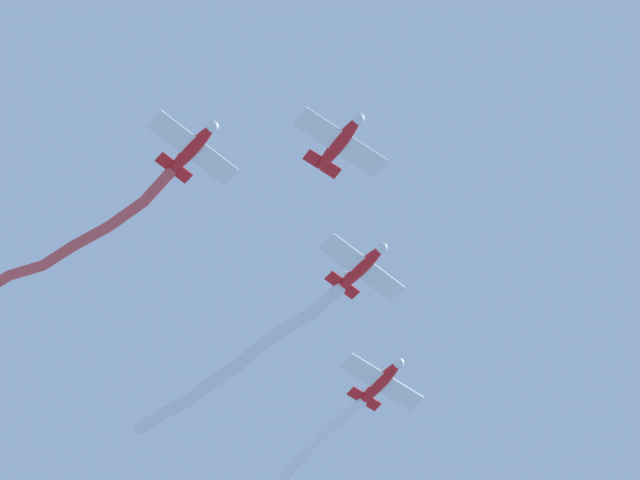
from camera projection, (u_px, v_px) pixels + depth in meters
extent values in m
ellipsoid|color=red|center=(339.00, 143.00, 87.31)|extent=(4.82, 1.94, 0.97)
sphere|color=white|center=(359.00, 119.00, 86.39)|extent=(0.98, 0.98, 0.82)
ellipsoid|color=black|center=(344.00, 135.00, 87.38)|extent=(1.29, 0.88, 0.52)
cube|color=white|center=(340.00, 142.00, 87.14)|extent=(3.02, 7.06, 0.13)
cube|color=red|center=(322.00, 164.00, 88.20)|extent=(1.45, 2.81, 0.11)
cube|color=white|center=(323.00, 160.00, 88.60)|extent=(1.08, 0.35, 1.33)
ellipsoid|color=red|center=(361.00, 268.00, 92.32)|extent=(4.80, 1.49, 0.97)
sphere|color=white|center=(382.00, 248.00, 91.47)|extent=(0.91, 0.91, 0.82)
ellipsoid|color=black|center=(366.00, 260.00, 92.41)|extent=(1.25, 0.77, 0.52)
cube|color=white|center=(362.00, 268.00, 92.15)|extent=(2.37, 7.01, 0.13)
cube|color=red|center=(342.00, 285.00, 93.15)|extent=(1.20, 2.77, 0.11)
cube|color=white|center=(343.00, 281.00, 93.55)|extent=(1.08, 0.25, 1.33)
cylinder|color=white|center=(327.00, 300.00, 93.35)|extent=(2.52, 0.99, 1.42)
cylinder|color=white|center=(303.00, 318.00, 93.87)|extent=(2.32, 1.18, 0.99)
cylinder|color=white|center=(277.00, 335.00, 94.55)|extent=(2.73, 1.21, 1.10)
cylinder|color=white|center=(250.00, 355.00, 95.23)|extent=(2.73, 0.99, 1.19)
cylinder|color=white|center=(226.00, 373.00, 95.79)|extent=(2.28, 1.25, 1.14)
cylinder|color=white|center=(202.00, 390.00, 96.33)|extent=(2.78, 1.08, 1.20)
cylinder|color=white|center=(176.00, 407.00, 96.77)|extent=(2.40, 1.45, 1.27)
cylinder|color=white|center=(152.00, 421.00, 97.10)|extent=(2.50, 1.27, 1.24)
sphere|color=white|center=(339.00, 289.00, 93.17)|extent=(0.95, 0.95, 0.95)
sphere|color=white|center=(315.00, 311.00, 93.53)|extent=(0.95, 0.95, 0.95)
sphere|color=white|center=(291.00, 326.00, 94.22)|extent=(0.95, 0.95, 0.95)
sphere|color=white|center=(263.00, 344.00, 94.88)|extent=(0.95, 0.95, 0.95)
sphere|color=white|center=(238.00, 366.00, 95.58)|extent=(0.95, 0.95, 0.95)
sphere|color=white|center=(215.00, 380.00, 96.01)|extent=(0.95, 0.95, 0.95)
sphere|color=white|center=(189.00, 400.00, 96.65)|extent=(0.95, 0.95, 0.95)
sphere|color=white|center=(164.00, 413.00, 96.89)|extent=(0.95, 0.95, 0.95)
sphere|color=white|center=(140.00, 429.00, 97.30)|extent=(0.95, 0.95, 0.95)
ellipsoid|color=red|center=(192.00, 149.00, 87.86)|extent=(4.80, 1.45, 0.97)
sphere|color=white|center=(213.00, 127.00, 87.01)|extent=(0.90, 0.90, 0.82)
ellipsoid|color=black|center=(198.00, 141.00, 87.95)|extent=(1.24, 0.76, 0.52)
cube|color=white|center=(193.00, 148.00, 87.69)|extent=(2.32, 7.00, 0.13)
cube|color=red|center=(174.00, 168.00, 88.68)|extent=(1.18, 2.76, 0.11)
cube|color=white|center=(175.00, 164.00, 89.08)|extent=(1.08, 0.24, 1.33)
cylinder|color=#DB4C4C|center=(157.00, 187.00, 89.26)|extent=(3.08, 1.12, 0.82)
cylinder|color=#DB4C4C|center=(126.00, 214.00, 90.44)|extent=(3.51, 1.01, 1.00)
cylinder|color=#DB4C4C|center=(91.00, 236.00, 91.64)|extent=(3.39, 1.31, 1.08)
cylinder|color=#DB4C4C|center=(58.00, 256.00, 92.94)|extent=(3.38, 1.02, 1.32)
cylinder|color=#DB4C4C|center=(26.00, 270.00, 94.21)|extent=(3.21, 1.69, 1.38)
sphere|color=#DB4C4C|center=(170.00, 172.00, 88.71)|extent=(0.79, 0.79, 0.79)
sphere|color=#DB4C4C|center=(144.00, 201.00, 89.82)|extent=(0.79, 0.79, 0.79)
sphere|color=#DB4C4C|center=(109.00, 226.00, 91.07)|extent=(0.79, 0.79, 0.79)
sphere|color=#DB4C4C|center=(74.00, 246.00, 92.21)|extent=(0.79, 0.79, 0.79)
sphere|color=#DB4C4C|center=(43.00, 265.00, 93.66)|extent=(0.79, 0.79, 0.79)
sphere|color=#DB4C4C|center=(9.00, 275.00, 94.76)|extent=(0.79, 0.79, 0.79)
ellipsoid|color=red|center=(380.00, 383.00, 97.07)|extent=(4.82, 1.84, 0.97)
sphere|color=white|center=(399.00, 363.00, 96.16)|extent=(0.96, 0.96, 0.82)
ellipsoid|color=black|center=(385.00, 375.00, 97.15)|extent=(1.28, 0.86, 0.52)
cube|color=white|center=(382.00, 382.00, 96.90)|extent=(2.88, 7.05, 0.13)
cube|color=red|center=(364.00, 399.00, 97.95)|extent=(1.39, 2.81, 0.11)
cube|color=white|center=(365.00, 394.00, 98.35)|extent=(1.08, 0.33, 1.33)
cylinder|color=white|center=(350.00, 411.00, 98.59)|extent=(2.58, 1.04, 1.20)
cylinder|color=white|center=(329.00, 429.00, 99.96)|extent=(3.09, 1.38, 1.26)
cylinder|color=white|center=(309.00, 448.00, 101.33)|extent=(2.73, 1.40, 1.00)
cylinder|color=white|center=(293.00, 467.00, 102.58)|extent=(2.63, 1.57, 1.13)
sphere|color=white|center=(361.00, 403.00, 97.98)|extent=(0.83, 0.83, 0.83)
sphere|color=white|center=(340.00, 418.00, 99.20)|extent=(0.83, 0.83, 0.83)
sphere|color=white|center=(318.00, 439.00, 100.72)|extent=(0.83, 0.83, 0.83)
sphere|color=white|center=(300.00, 458.00, 101.93)|extent=(0.83, 0.83, 0.83)
sphere|color=white|center=(286.00, 476.00, 103.23)|extent=(0.83, 0.83, 0.83)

